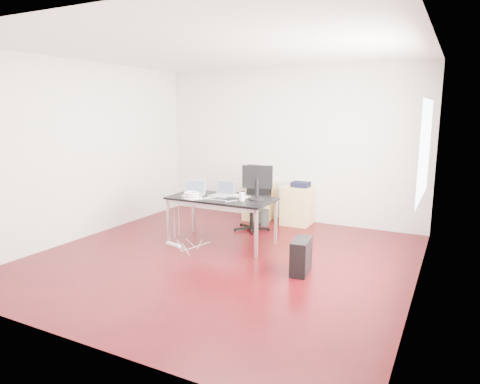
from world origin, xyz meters
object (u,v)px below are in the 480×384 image
at_px(filing_cabinet_right, 297,205).
at_px(pc_tower, 301,256).
at_px(office_chair, 255,195).
at_px(desk, 222,201).
at_px(filing_cabinet_left, 260,201).

relative_size(filing_cabinet_right, pc_tower, 1.56).
distance_m(filing_cabinet_right, pc_tower, 2.40).
bearing_deg(office_chair, desk, -87.38).
xyz_separation_m(desk, pc_tower, (1.49, -0.60, -0.46)).
relative_size(filing_cabinet_left, pc_tower, 1.56).
xyz_separation_m(desk, filing_cabinet_left, (-0.12, 1.64, -0.33)).
height_order(desk, filing_cabinet_left, desk).
distance_m(office_chair, filing_cabinet_left, 0.72).
height_order(office_chair, pc_tower, office_chair).
bearing_deg(pc_tower, office_chair, 124.30).
relative_size(desk, filing_cabinet_right, 2.29).
relative_size(filing_cabinet_left, filing_cabinet_right, 1.00).
bearing_deg(pc_tower, filing_cabinet_right, 103.73).
xyz_separation_m(office_chair, filing_cabinet_left, (-0.20, 0.65, -0.26)).
distance_m(office_chair, filing_cabinet_right, 0.89).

